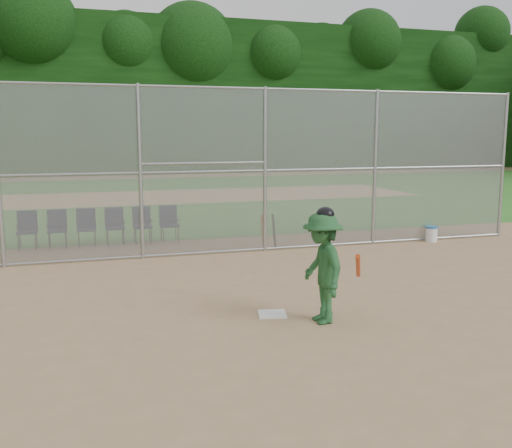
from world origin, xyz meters
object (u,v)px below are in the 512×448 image
object	(u,v)px
home_plate	(272,314)
batter_at_plate	(322,267)
chair_0	(27,231)
water_cooler	(431,234)

from	to	relation	value
home_plate	batter_at_plate	bearing A→B (deg)	-42.58
batter_at_plate	chair_0	world-z (taller)	batter_at_plate
home_plate	water_cooler	distance (m)	7.75
batter_at_plate	chair_0	bearing A→B (deg)	123.35
water_cooler	chair_0	world-z (taller)	chair_0
batter_at_plate	water_cooler	distance (m)	7.67
home_plate	water_cooler	size ratio (longest dim) A/B	1.07
batter_at_plate	water_cooler	bearing A→B (deg)	43.66
home_plate	chair_0	bearing A→B (deg)	121.89
chair_0	batter_at_plate	bearing A→B (deg)	-56.65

